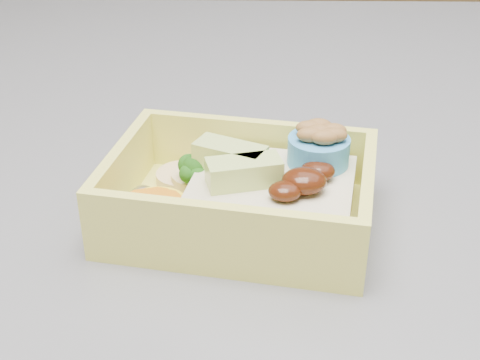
{
  "coord_description": "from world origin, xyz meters",
  "views": [
    {
      "loc": [
        0.15,
        -0.55,
        1.16
      ],
      "look_at": [
        0.15,
        -0.2,
        0.95
      ],
      "focal_mm": 50.0,
      "sensor_mm": 36.0,
      "label": 1
    }
  ],
  "objects": [
    {
      "name": "bento_box",
      "position": [
        0.15,
        -0.2,
        0.94
      ],
      "size": [
        0.18,
        0.14,
        0.06
      ],
      "rotation": [
        0.0,
        0.0,
        -0.18
      ],
      "color": "#E9E460",
      "rests_on": "island"
    }
  ]
}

